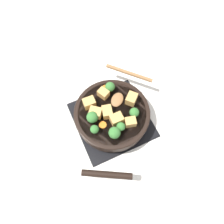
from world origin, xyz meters
TOP-DOWN VIEW (x-y plane):
  - ground_plane at (0.00, 0.00)m, footprint 2.40×2.40m
  - front_burner_grate at (0.00, 0.00)m, footprint 0.31×0.31m
  - skillet_pan at (-0.00, -0.00)m, footprint 0.36×0.42m
  - wooden_spoon at (0.10, 0.09)m, footprint 0.22×0.22m
  - tofu_cube_center_large at (0.04, -0.08)m, footprint 0.05×0.04m
  - tofu_cube_near_handle at (-0.06, 0.02)m, footprint 0.06×0.06m
  - tofu_cube_east_chunk at (-0.07, 0.07)m, footprint 0.05×0.04m
  - tofu_cube_west_chunk at (0.00, -0.04)m, footprint 0.05×0.04m
  - tofu_cube_back_piece at (0.09, 0.01)m, footprint 0.06×0.06m
  - tofu_cube_front_piece at (-0.00, 0.08)m, footprint 0.05×0.05m
  - tofu_cube_mid_small at (-0.02, 0.00)m, footprint 0.05×0.05m
  - broccoli_floret_near_spoon at (0.00, -0.08)m, footprint 0.03×0.03m
  - broccoli_floret_center_top at (-0.03, -0.09)m, footprint 0.05×0.05m
  - broccoli_floret_east_rim at (-0.08, -0.00)m, footprint 0.05×0.05m
  - broccoli_floret_west_rim at (-0.09, -0.05)m, footprint 0.03×0.03m
  - broccoli_floret_north_edge at (0.04, 0.10)m, footprint 0.04×0.04m
  - broccoli_floret_south_cluster at (0.07, -0.05)m, footprint 0.04×0.04m
  - carrot_slice_orange_thin at (-0.06, -0.04)m, footprint 0.03×0.03m
  - carrot_slice_near_center at (0.02, 0.11)m, footprint 0.02×0.02m

SIDE VIEW (x-z plane):
  - ground_plane at x=0.00m, z-range 0.00..0.00m
  - front_burner_grate at x=0.00m, z-range 0.00..0.03m
  - skillet_pan at x=0.00m, z-range 0.03..0.09m
  - carrot_slice_orange_thin at x=-0.06m, z-range 0.09..0.09m
  - carrot_slice_near_center at x=0.02m, z-range 0.09..0.09m
  - wooden_spoon at x=0.10m, z-range 0.08..0.10m
  - tofu_cube_front_piece at x=0.00m, z-range 0.09..0.12m
  - tofu_cube_center_large at x=0.04m, z-range 0.09..0.12m
  - tofu_cube_east_chunk at x=-0.07m, z-range 0.09..0.12m
  - tofu_cube_mid_small at x=-0.02m, z-range 0.09..0.12m
  - tofu_cube_near_handle at x=-0.06m, z-range 0.09..0.12m
  - tofu_cube_back_piece at x=0.09m, z-range 0.09..0.12m
  - tofu_cube_west_chunk at x=0.00m, z-range 0.09..0.12m
  - broccoli_floret_west_rim at x=-0.09m, z-range 0.09..0.13m
  - broccoli_floret_near_spoon at x=0.00m, z-range 0.09..0.13m
  - broccoli_floret_south_cluster at x=0.07m, z-range 0.09..0.13m
  - broccoli_floret_north_edge at x=0.04m, z-range 0.09..0.14m
  - broccoli_floret_east_rim at x=-0.08m, z-range 0.09..0.14m
  - broccoli_floret_center_top at x=-0.03m, z-range 0.09..0.14m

